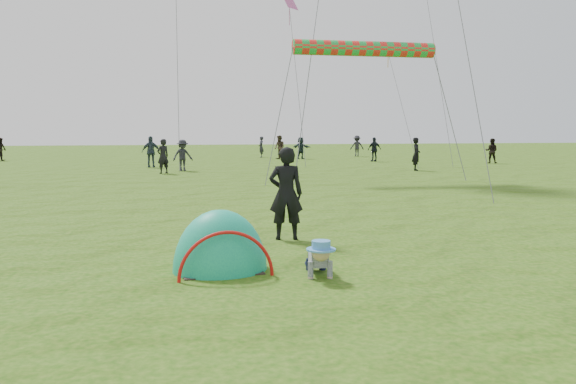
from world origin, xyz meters
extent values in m
plane|color=#194908|center=(0.00, 0.00, 0.00)|extent=(140.00, 140.00, 0.00)
ellipsoid|color=#118B77|center=(-0.92, 1.37, 0.00)|extent=(1.60, 1.37, 1.92)
imported|color=black|center=(0.55, 3.59, 0.93)|extent=(0.73, 0.52, 1.86)
imported|color=black|center=(10.68, 20.43, 0.87)|extent=(0.57, 0.72, 1.74)
imported|color=black|center=(17.93, 25.36, 0.79)|extent=(0.97, 0.94, 1.58)
imported|color=#1B2A2F|center=(7.09, 32.71, 0.80)|extent=(1.36, 1.39, 1.59)
imported|color=#25242D|center=(4.52, 35.18, 0.80)|extent=(0.42, 0.61, 1.60)
imported|color=black|center=(-13.67, 34.27, 0.79)|extent=(0.97, 0.94, 1.58)
imported|color=black|center=(11.25, 28.58, 0.81)|extent=(0.99, 0.52, 1.62)
imported|color=black|center=(12.22, 35.41, 0.83)|extent=(1.15, 0.77, 1.65)
imported|color=black|center=(-2.37, 20.90, 0.85)|extent=(0.74, 0.68, 1.70)
imported|color=#3F3228|center=(5.44, 32.27, 0.86)|extent=(0.94, 1.03, 1.72)
imported|color=#2E3A48|center=(-3.16, 25.51, 0.89)|extent=(1.05, 0.45, 1.78)
imported|color=#22222B|center=(-1.41, 22.56, 0.82)|extent=(1.19, 0.89, 1.63)
cylinder|color=red|center=(6.31, 16.14, 5.60)|extent=(6.24, 0.64, 0.64)
plane|color=#CD559E|center=(5.58, 29.31, 10.38)|extent=(1.30, 1.30, 1.06)
plane|color=orange|center=(11.40, 26.75, 7.19)|extent=(1.00, 1.00, 0.81)
camera|label=1|loc=(-1.49, -7.32, 2.22)|focal=35.00mm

